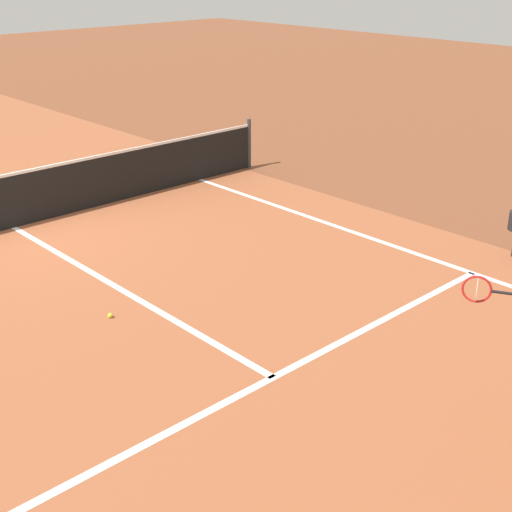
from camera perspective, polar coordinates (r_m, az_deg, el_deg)
name	(u,v)px	position (r m, az deg, el deg)	size (l,w,h in m)	color
ground_plane	(14,228)	(12.91, -18.86, 2.17)	(60.00, 60.00, 0.00)	brown
court_surface_inbounds	(14,228)	(12.91, -18.86, 2.17)	(10.62, 24.40, 0.00)	#9E5433
line_sideline_right	(446,264)	(11.16, 15.00, -0.61)	(0.10, 11.89, 0.01)	white
line_service_near	(273,377)	(8.02, 1.38, -9.71)	(8.22, 0.10, 0.01)	white
line_center_service	(116,286)	(10.26, -11.19, -2.41)	(0.10, 6.40, 0.01)	white
net	(10,200)	(12.75, -19.14, 4.23)	(11.06, 0.09, 1.07)	#33383D
tennis_ball_mid_court	(110,315)	(9.41, -11.62, -4.70)	(0.07, 0.07, 0.07)	#CCE033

